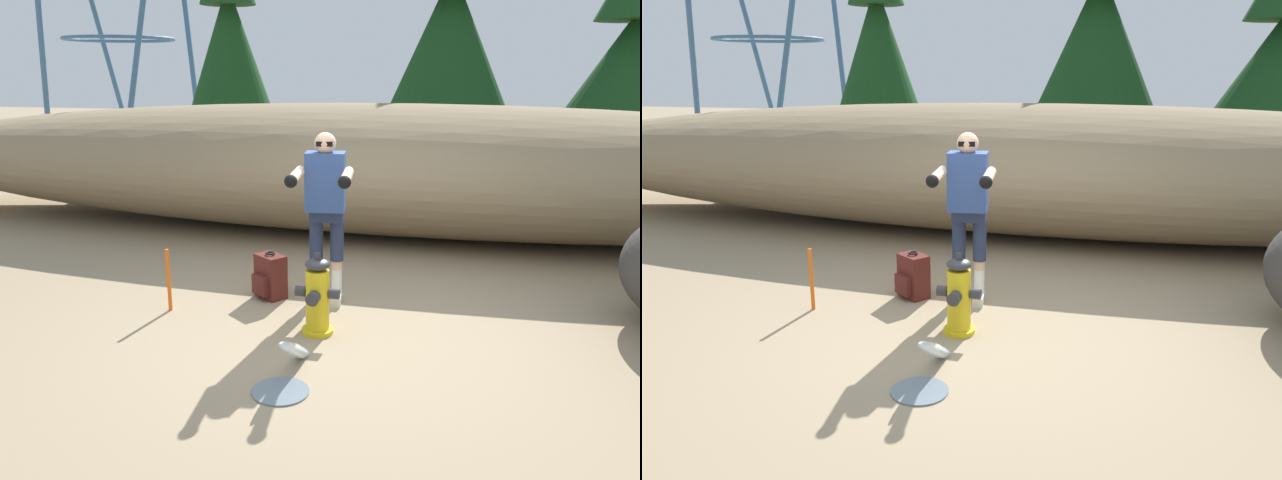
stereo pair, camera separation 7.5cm
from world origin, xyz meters
The scene contains 9 objects.
ground_plane centered at (0.00, 0.00, -0.02)m, with size 56.00×56.00×0.04m, color #998466.
dirt_embankment centered at (0.00, 3.57, 0.88)m, with size 16.40×3.20×1.76m, color #897556.
fire_hydrant centered at (-0.17, -0.18, 0.33)m, with size 0.38×0.33×0.72m.
hydrant_water_jet centered at (-0.17, -0.86, 0.09)m, with size 0.41×1.14×0.62m.
utility_worker centered at (-0.26, 0.49, 1.06)m, with size 0.61×1.02×1.66m.
spare_backpack centered at (-0.84, 0.55, 0.22)m, with size 0.36×0.36×0.47m.
pine_tree_far_left centered at (-4.51, 8.78, 3.20)m, with size 1.93×1.93×5.96m.
pine_tree_left centered at (0.40, 8.57, 3.29)m, with size 2.51×2.51×6.05m.
survey_stake centered at (-1.65, -0.01, 0.30)m, with size 0.04×0.04×0.60m, color #E55914.
Camera 1 is at (1.07, -5.02, 2.20)m, focal length 34.96 mm.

